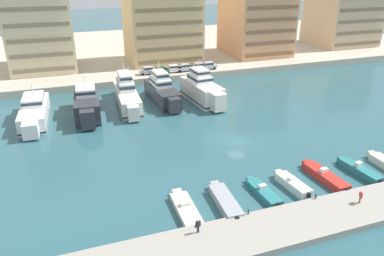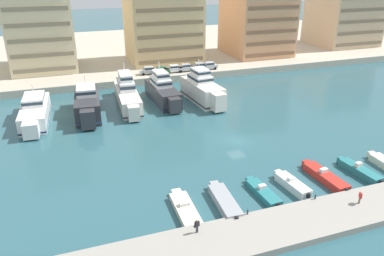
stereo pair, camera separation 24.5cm
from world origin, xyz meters
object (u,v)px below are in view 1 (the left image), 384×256
object	(u,v)px
yacht_charcoal_left	(87,104)
motorboat_teal_center_right	(359,170)
motorboat_white_center_left	(292,184)
pedestrian_mid_deck	(361,196)
motorboat_grey_left	(225,201)
motorboat_cream_far_left	(186,209)
car_silver_center_right	(208,65)
pedestrian_near_edge	(198,225)
motorboat_red_center	(325,176)
car_silver_center_left	(185,67)
yacht_ivory_center	(202,90)
yacht_charcoal_center_left	(162,91)
car_white_mid_left	(173,68)
car_green_left	(160,70)
yacht_ivory_mid_left	(127,94)
motorboat_teal_mid_left	(263,192)
car_silver_far_left	(148,70)
yacht_white_far_left	(34,112)
car_silver_center	(198,66)

from	to	relation	value
yacht_charcoal_left	motorboat_teal_center_right	distance (m)	46.35
motorboat_white_center_left	pedestrian_mid_deck	size ratio (longest dim) A/B	4.04
motorboat_grey_left	motorboat_cream_far_left	bearing A→B (deg)	177.79
motorboat_grey_left	car_silver_center_right	bearing A→B (deg)	70.23
yacht_charcoal_left	pedestrian_near_edge	distance (m)	39.13
yacht_charcoal_left	motorboat_red_center	size ratio (longest dim) A/B	1.96
car_silver_center_left	motorboat_grey_left	bearing A→B (deg)	-103.43
yacht_ivory_center	car_silver_center_left	size ratio (longest dim) A/B	3.64
yacht_charcoal_center_left	motorboat_teal_center_right	distance (m)	39.92
car_white_mid_left	car_silver_center_left	size ratio (longest dim) A/B	0.98
car_green_left	pedestrian_mid_deck	xyz separation A→B (m)	(7.99, -56.68, -0.89)
yacht_charcoal_center_left	pedestrian_mid_deck	size ratio (longest dim) A/B	9.96
yacht_ivory_mid_left	motorboat_teal_mid_left	xyz separation A→B (m)	(9.70, -36.50, -1.83)
car_silver_far_left	motorboat_teal_center_right	bearing A→B (deg)	-72.36
motorboat_red_center	car_silver_center_right	size ratio (longest dim) A/B	1.95
yacht_ivory_mid_left	car_white_mid_left	bearing A→B (deg)	46.27
car_white_mid_left	motorboat_white_center_left	bearing A→B (deg)	-90.01
car_silver_far_left	car_green_left	world-z (taller)	same
yacht_white_far_left	motorboat_cream_far_left	world-z (taller)	yacht_white_far_left
yacht_ivory_center	car_white_mid_left	world-z (taller)	yacht_ivory_center
yacht_charcoal_left	motorboat_teal_mid_left	size ratio (longest dim) A/B	2.34
yacht_charcoal_center_left	car_silver_center	xyz separation A→B (m)	(13.29, 14.95, 0.41)
yacht_charcoal_left	motorboat_red_center	distance (m)	42.68
yacht_ivory_center	car_green_left	bearing A→B (deg)	104.04
car_silver_center_left	pedestrian_near_edge	size ratio (longest dim) A/B	2.64
car_silver_far_left	pedestrian_mid_deck	size ratio (longest dim) A/B	2.68
motorboat_grey_left	car_green_left	distance (m)	51.37
yacht_ivory_center	motorboat_grey_left	size ratio (longest dim) A/B	1.96
car_silver_center_left	yacht_white_far_left	bearing A→B (deg)	-153.00
car_white_mid_left	motorboat_teal_center_right	bearing A→B (deg)	-78.61
yacht_white_far_left	yacht_charcoal_center_left	distance (m)	23.99
yacht_charcoal_center_left	yacht_ivory_center	size ratio (longest dim) A/B	1.02
motorboat_red_center	yacht_ivory_mid_left	bearing A→B (deg)	117.60
motorboat_teal_center_right	yacht_ivory_mid_left	bearing A→B (deg)	123.50
yacht_charcoal_center_left	pedestrian_mid_deck	world-z (taller)	yacht_charcoal_center_left
motorboat_red_center	motorboat_teal_center_right	world-z (taller)	motorboat_teal_center_right
yacht_charcoal_left	pedestrian_near_edge	world-z (taller)	yacht_charcoal_left
pedestrian_mid_deck	yacht_ivory_mid_left	bearing A→B (deg)	113.52
motorboat_white_center_left	car_silver_center	world-z (taller)	car_silver_center
yacht_ivory_center	car_silver_center_left	xyz separation A→B (m)	(2.01, 17.20, 0.17)
car_green_left	car_silver_center_right	bearing A→B (deg)	1.58
car_silver_center_right	pedestrian_near_edge	size ratio (longest dim) A/B	2.59
yacht_charcoal_left	motorboat_cream_far_left	distance (m)	34.75
car_green_left	pedestrian_near_edge	bearing A→B (deg)	-101.26
car_silver_center	yacht_ivory_center	bearing A→B (deg)	-108.05
yacht_ivory_center	pedestrian_mid_deck	xyz separation A→B (m)	(3.79, -39.90, -0.72)
car_silver_far_left	motorboat_white_center_left	bearing A→B (deg)	-83.25
yacht_charcoal_left	car_silver_center	size ratio (longest dim) A/B	3.82
motorboat_white_center_left	car_silver_center_right	size ratio (longest dim) A/B	1.53
motorboat_teal_mid_left	yacht_white_far_left	bearing A→B (deg)	128.01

